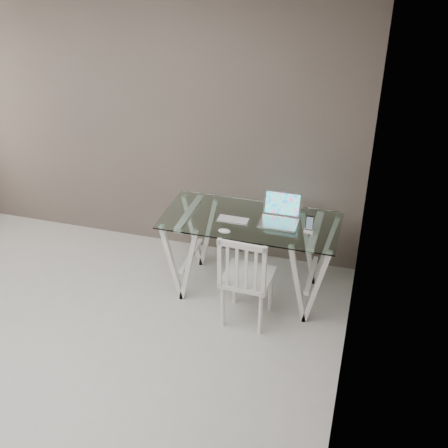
{
  "coord_description": "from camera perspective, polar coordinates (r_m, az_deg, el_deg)",
  "views": [
    {
      "loc": [
        2.02,
        -2.36,
        3.13
      ],
      "look_at": [
        0.94,
        1.35,
        0.85
      ],
      "focal_mm": 45.0,
      "sensor_mm": 36.0,
      "label": 1
    }
  ],
  "objects": [
    {
      "name": "phone_dock",
      "position": [
        4.62,
        8.64,
        -0.36
      ],
      "size": [
        0.07,
        0.07,
        0.14
      ],
      "color": "white",
      "rests_on": "desk"
    },
    {
      "name": "keyboard",
      "position": [
        4.74,
        0.94,
        0.44
      ],
      "size": [
        0.27,
        0.12,
        0.01
      ],
      "primitive_type": "cube",
      "color": "silver",
      "rests_on": "desk"
    },
    {
      "name": "mouse",
      "position": [
        4.56,
        0.04,
        -0.72
      ],
      "size": [
        0.1,
        0.06,
        0.03
      ],
      "primitive_type": "ellipsoid",
      "color": "white",
      "rests_on": "desk"
    },
    {
      "name": "laptop",
      "position": [
        4.74,
        5.72,
        0.93
      ],
      "size": [
        0.32,
        0.3,
        0.22
      ],
      "color": "#BCBCC1",
      "rests_on": "desk"
    },
    {
      "name": "desk",
      "position": [
        4.95,
        2.64,
        -3.21
      ],
      "size": [
        1.5,
        0.7,
        0.75
      ],
      "color": "silver",
      "rests_on": "ground"
    },
    {
      "name": "chair",
      "position": [
        4.52,
        2.17,
        -5.36
      ],
      "size": [
        0.41,
        0.41,
        0.87
      ],
      "rotation": [
        0.0,
        0.0,
        -0.04
      ],
      "color": "white",
      "rests_on": "ground"
    }
  ]
}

